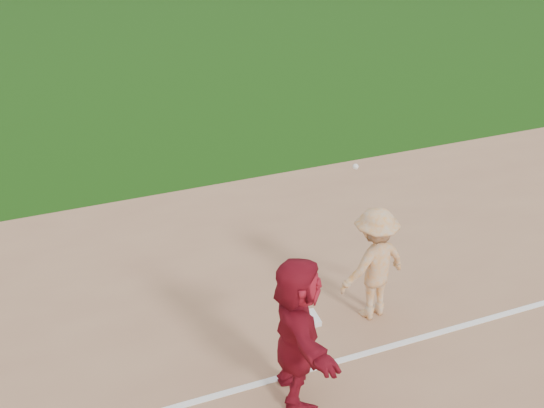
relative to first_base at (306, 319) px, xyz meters
name	(u,v)px	position (x,y,z in m)	size (l,w,h in m)	color
ground	(311,329)	(0.01, -0.16, -0.06)	(160.00, 160.00, 0.00)	#17410C
foul_line	(337,362)	(0.01, -0.96, -0.03)	(60.00, 0.10, 0.01)	white
first_base	(306,319)	(0.00, 0.00, 0.00)	(0.35, 0.35, 0.08)	white
base_runner	(297,331)	(-0.74, -1.31, 0.96)	(1.85, 0.59, 2.00)	maroon
first_base_play	(374,264)	(0.96, -0.18, 0.83)	(1.23, 0.86, 2.46)	#AFAFB2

